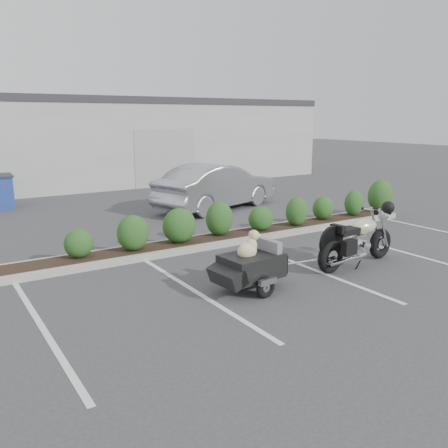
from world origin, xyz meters
TOP-DOWN VIEW (x-y plane):
  - ground at (0.00, 0.00)m, footprint 90.00×90.00m
  - planter_kerb at (1.00, 2.20)m, footprint 12.00×1.00m
  - building at (0.00, 17.00)m, footprint 26.00×10.00m
  - motorcycle at (2.18, -1.02)m, footprint 2.41×0.86m
  - pet_trailer at (-0.60, -1.00)m, footprint 1.93×1.09m
  - sedan at (3.08, 6.11)m, footprint 5.00×2.93m

SIDE VIEW (x-z plane):
  - ground at x=0.00m, z-range 0.00..0.00m
  - planter_kerb at x=1.00m, z-range 0.00..0.15m
  - pet_trailer at x=-0.60m, z-range -0.09..1.05m
  - motorcycle at x=2.18m, z-range -0.14..1.24m
  - sedan at x=3.08m, z-range 0.00..1.56m
  - building at x=0.00m, z-range 0.00..4.00m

